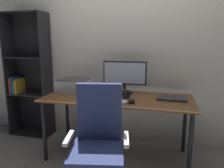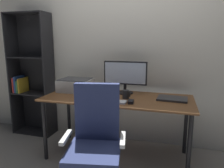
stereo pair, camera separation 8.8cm
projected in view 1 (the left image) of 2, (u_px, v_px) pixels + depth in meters
ground_plane at (117, 155)px, 2.58m from camera, size 12.00×12.00×0.00m
back_wall at (126, 47)px, 2.83m from camera, size 6.40×0.10×2.60m
desk at (117, 104)px, 2.45m from camera, size 1.70×0.72×0.74m
monitor at (125, 75)px, 2.59m from camera, size 0.54×0.20×0.40m
keyboard at (114, 101)px, 2.23m from camera, size 0.29×0.11×0.02m
mouse at (132, 102)px, 2.20m from camera, size 0.06×0.10×0.03m
coffee_mug at (126, 94)px, 2.37m from camera, size 0.09×0.07×0.10m
laptop at (172, 98)px, 2.35m from camera, size 0.34×0.25×0.02m
printer at (75, 85)px, 2.72m from camera, size 0.40×0.34×0.16m
office_chair at (98, 149)px, 1.83m from camera, size 0.56×0.55×1.01m
bookshelf at (29, 77)px, 3.08m from camera, size 0.61×0.28×1.77m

